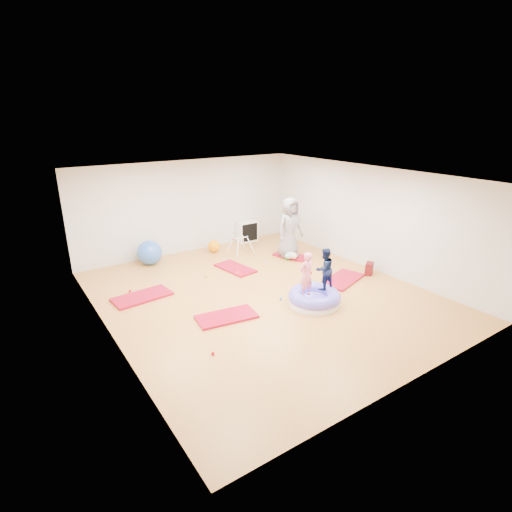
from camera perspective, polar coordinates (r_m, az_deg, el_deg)
room at (r=9.05m, az=1.06°, el=2.45°), size 7.01×8.01×2.81m
gym_mat_front_left at (r=8.56m, az=-4.24°, el=-8.64°), size 1.34×0.80×0.05m
gym_mat_mid_left at (r=9.78m, az=-15.96°, el=-5.61°), size 1.39×0.79×0.06m
gym_mat_center_back at (r=11.11m, az=-3.00°, el=-1.75°), size 0.77×1.28×0.05m
gym_mat_right at (r=10.58m, az=12.24°, el=-3.31°), size 1.47×1.04×0.06m
gym_mat_rear_right at (r=12.11m, az=5.04°, el=0.02°), size 0.87×1.18×0.04m
inflatable_cushion at (r=9.16m, az=8.32°, el=-5.97°), size 1.19×1.19×0.37m
child_pink at (r=8.68m, az=7.19°, el=-2.33°), size 0.40×0.29×1.01m
child_navy at (r=9.09m, az=9.75°, el=-1.55°), size 0.48×0.38×0.98m
adult_caregiver at (r=11.77m, az=4.84°, el=4.08°), size 0.89×0.61×1.77m
infant at (r=11.75m, az=5.06°, el=0.09°), size 0.37×0.37×0.22m
ball_pit_balls at (r=10.33m, az=-0.50°, el=-3.38°), size 4.61×3.65×0.07m
exercise_ball_blue at (r=11.74m, az=-14.96°, el=0.47°), size 0.70×0.70×0.70m
exercise_ball_orange at (r=12.48m, az=-6.04°, el=1.41°), size 0.38×0.38×0.38m
infant_play_gym at (r=12.25m, az=-2.21°, el=1.90°), size 0.67×0.63×0.51m
cube_shelf at (r=13.43m, az=-1.26°, el=3.54°), size 0.69×0.34×0.69m
balance_disc at (r=10.06m, az=8.27°, el=-4.21°), size 0.36×0.36×0.08m
backpack at (r=11.10m, az=15.87°, el=-1.75°), size 0.34×0.30×0.33m
yellow_toy at (r=8.26m, az=-7.17°, el=-9.98°), size 0.22×0.22×0.03m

